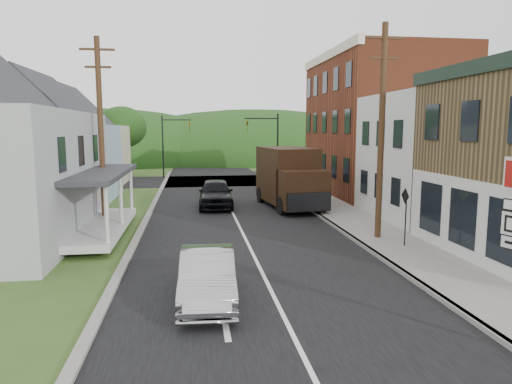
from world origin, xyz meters
name	(u,v)px	position (x,y,z in m)	size (l,w,h in m)	color
ground	(261,270)	(0.00, 0.00, 0.00)	(120.00, 120.00, 0.00)	#2D4719
road	(234,215)	(0.00, 10.00, 0.00)	(9.00, 90.00, 0.02)	black
cross_road	(217,181)	(0.00, 27.00, 0.00)	(60.00, 9.00, 0.02)	black
sidewalk_right	(349,218)	(5.90, 8.00, 0.07)	(2.80, 55.00, 0.15)	slate
curb_right	(324,219)	(4.55, 8.00, 0.07)	(0.20, 55.00, 0.15)	slate
curb_left	(144,224)	(-4.65, 8.00, 0.06)	(0.30, 55.00, 0.12)	slate
storefront_white	(453,157)	(11.30, 7.50, 3.25)	(8.00, 7.00, 6.50)	silver
storefront_red	(380,125)	(11.30, 17.00, 5.00)	(8.00, 12.00, 10.00)	brown
house_blue	(57,145)	(-11.00, 17.00, 3.69)	(7.14, 8.16, 7.28)	#8DABC0
house_cream	(82,141)	(-11.50, 26.00, 3.69)	(7.14, 8.16, 7.28)	#B4AD8B
utility_pole_right	(381,131)	(5.60, 3.50, 4.66)	(1.60, 0.26, 9.00)	#472D19
utility_pole_left	(101,131)	(-6.50, 8.00, 4.66)	(1.60, 0.26, 9.00)	#472D19
traffic_signal_right	(270,141)	(4.30, 23.50, 3.76)	(2.87, 0.20, 6.00)	black
traffic_signal_left	(170,139)	(-4.30, 30.50, 3.76)	(2.87, 0.20, 6.00)	black
tree_left_d	(122,127)	(-9.00, 32.00, 4.88)	(4.80, 4.80, 6.94)	#382616
forested_ridge	(207,160)	(0.00, 55.00, 0.00)	(90.00, 30.00, 16.00)	#13330F
silver_sedan	(208,277)	(-1.87, -2.50, 0.70)	(1.48, 4.24, 1.40)	#A1A1A5
dark_sedan	(216,193)	(-0.84, 12.79, 0.85)	(2.01, 5.00, 1.70)	black
delivery_van	(290,178)	(3.58, 12.04, 1.82)	(3.29, 6.69, 3.61)	black
warning_sign	(405,209)	(6.02, 1.90, 1.63)	(0.09, 0.64, 2.32)	black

